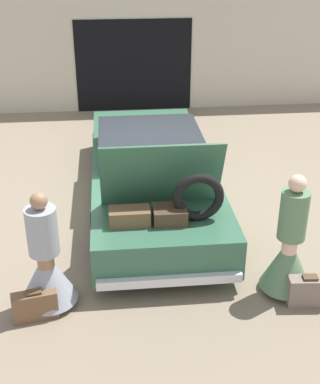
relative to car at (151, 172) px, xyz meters
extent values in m
plane|color=#7F705B|center=(0.00, 0.00, -0.55)|extent=(40.00, 40.00, 0.00)
cube|color=beige|center=(0.00, 4.98, 0.85)|extent=(12.00, 0.12, 2.80)
cube|color=black|center=(0.00, 4.91, 0.55)|extent=(2.80, 0.02, 2.20)
cube|color=#336047|center=(0.00, 0.00, -0.08)|extent=(1.92, 5.19, 0.57)
cube|color=#1E2328|center=(0.00, 0.32, 0.40)|extent=(1.69, 1.66, 0.39)
cylinder|color=black|center=(-0.89, 1.61, -0.22)|extent=(0.18, 0.65, 0.65)
cylinder|color=black|center=(0.89, 1.61, -0.22)|extent=(0.18, 0.65, 0.65)
cylinder|color=black|center=(-0.89, -1.55, -0.22)|extent=(0.18, 0.65, 0.65)
cylinder|color=black|center=(0.89, -1.55, -0.22)|extent=(0.18, 0.65, 0.65)
cube|color=silver|center=(0.00, -2.63, -0.27)|extent=(1.83, 0.10, 0.12)
cube|color=#336047|center=(0.00, -1.63, 0.71)|extent=(1.63, 0.44, 1.02)
cube|color=brown|center=(-0.45, -1.98, 0.31)|extent=(0.53, 0.29, 0.21)
cube|color=#473323|center=(0.07, -1.98, 0.31)|extent=(0.44, 0.37, 0.20)
torus|color=black|center=(0.44, -1.98, 0.54)|extent=(0.67, 0.12, 0.67)
cylinder|color=#997051|center=(-1.50, -2.56, -0.17)|extent=(0.20, 0.20, 0.75)
cone|color=#9399A3|center=(-1.50, -2.56, -0.13)|extent=(0.71, 0.71, 0.68)
cylinder|color=#9399A3|center=(-1.50, -2.56, 0.50)|extent=(0.37, 0.37, 0.59)
sphere|color=#997051|center=(-1.50, -2.56, 0.90)|extent=(0.20, 0.20, 0.20)
cylinder|color=beige|center=(1.49, -2.60, -0.15)|extent=(0.19, 0.19, 0.80)
cone|color=#567A56|center=(1.49, -2.60, -0.11)|extent=(0.66, 0.66, 0.72)
cylinder|color=#567A56|center=(1.49, -2.60, 0.57)|extent=(0.35, 0.35, 0.63)
sphere|color=beige|center=(1.49, -2.60, 0.99)|extent=(0.22, 0.22, 0.22)
cube|color=brown|center=(-1.64, -2.83, -0.37)|extent=(0.56, 0.27, 0.36)
cube|color=#4C3823|center=(-1.64, -2.83, -0.16)|extent=(0.20, 0.14, 0.02)
cube|color=#75665B|center=(1.69, -2.91, -0.35)|extent=(0.52, 0.23, 0.39)
cube|color=#4C3823|center=(1.69, -2.91, -0.14)|extent=(0.19, 0.13, 0.02)
camera|label=1|loc=(-0.66, -7.99, 3.75)|focal=50.00mm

